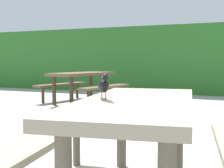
% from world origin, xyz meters
% --- Properties ---
extents(picnic_table_foreground, '(1.92, 1.94, 0.74)m').
position_xyz_m(picnic_table_foreground, '(-0.38, 0.11, 0.56)').
color(picnic_table_foreground, gray).
rests_on(picnic_table_foreground, ground).
extents(bird_grackle, '(0.19, 0.25, 0.18)m').
position_xyz_m(bird_grackle, '(-0.57, -0.03, 0.84)').
color(bird_grackle, black).
rests_on(bird_grackle, picnic_table_foreground).
extents(picnic_table_mid_left, '(1.98, 2.00, 0.74)m').
position_xyz_m(picnic_table_mid_left, '(-3.36, 4.84, 0.56)').
color(picnic_table_mid_left, brown).
rests_on(picnic_table_mid_left, ground).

